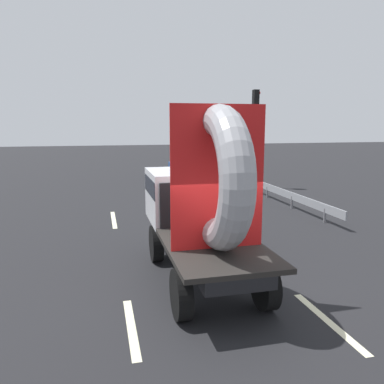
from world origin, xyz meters
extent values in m
plane|color=black|center=(0.00, 0.00, 0.00)|extent=(120.00, 120.00, 0.00)
cylinder|color=black|center=(-1.05, 2.30, 0.49)|extent=(0.28, 0.98, 0.98)
cylinder|color=black|center=(0.65, 2.30, 0.49)|extent=(0.28, 0.98, 0.98)
cylinder|color=black|center=(-1.05, -0.92, 0.49)|extent=(0.28, 0.98, 0.98)
cylinder|color=black|center=(0.65, -0.92, 0.49)|extent=(0.28, 0.98, 0.98)
cube|color=black|center=(-0.20, 0.73, 0.96)|extent=(1.30, 5.18, 0.25)
cube|color=silver|center=(-0.20, 2.30, 1.76)|extent=(2.00, 2.03, 1.35)
cube|color=black|center=(-0.20, 2.25, 2.05)|extent=(2.02, 1.93, 0.44)
cube|color=black|center=(-0.20, -0.29, 1.13)|extent=(2.00, 3.15, 0.10)
cube|color=black|center=(-0.20, 1.24, 1.73)|extent=(1.80, 0.08, 1.10)
torus|color=#9E9EA3|center=(-0.20, -0.44, 2.60)|extent=(0.64, 2.85, 2.85)
cube|color=red|center=(-0.20, -0.44, 2.60)|extent=(1.90, 0.03, 2.85)
cylinder|color=black|center=(2.59, 19.26, 0.34)|extent=(0.23, 0.67, 0.67)
cylinder|color=black|center=(4.22, 19.26, 0.34)|extent=(0.23, 0.67, 0.67)
cylinder|color=black|center=(2.59, 16.44, 0.34)|extent=(0.23, 0.67, 0.67)
cylinder|color=black|center=(4.22, 16.44, 0.34)|extent=(0.23, 0.67, 0.67)
cube|color=#194C99|center=(3.41, 17.85, 0.62)|extent=(1.89, 4.41, 0.58)
cube|color=black|center=(3.41, 17.75, 1.18)|extent=(1.70, 2.47, 0.52)
cylinder|color=gray|center=(6.19, 12.96, 2.31)|extent=(0.16, 0.16, 4.62)
cube|color=black|center=(6.19, 12.96, 5.07)|extent=(0.30, 0.36, 0.90)
sphere|color=red|center=(6.36, 12.96, 5.35)|extent=(0.20, 0.20, 0.20)
cube|color=gray|center=(5.65, 8.62, 0.55)|extent=(0.06, 10.13, 0.32)
cylinder|color=slate|center=(5.65, 4.82, 0.28)|extent=(0.10, 0.10, 0.55)
cylinder|color=slate|center=(5.65, 7.35, 0.28)|extent=(0.10, 0.10, 0.55)
cylinder|color=slate|center=(5.65, 9.88, 0.28)|extent=(0.10, 0.10, 0.55)
cylinder|color=slate|center=(5.65, 12.41, 0.28)|extent=(0.10, 0.10, 0.55)
cube|color=beige|center=(-2.00, -1.02, 0.00)|extent=(0.16, 2.16, 0.01)
cube|color=beige|center=(-2.00, 7.16, 0.00)|extent=(0.16, 2.69, 0.01)
cube|color=beige|center=(1.60, -1.67, 0.00)|extent=(0.16, 2.32, 0.01)
cube|color=beige|center=(1.60, 6.85, 0.00)|extent=(0.16, 2.09, 0.01)
camera|label=1|loc=(-2.44, -7.52, 3.65)|focal=35.81mm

